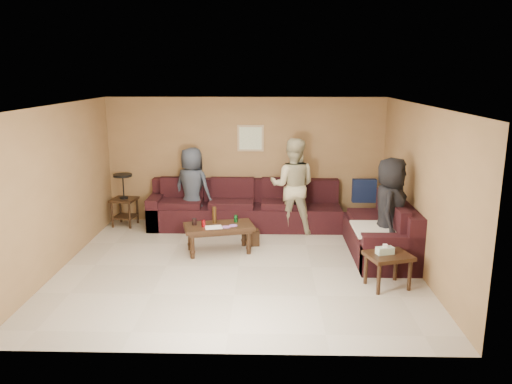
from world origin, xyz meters
TOP-DOWN VIEW (x-y plane):
  - room at (0.00, 0.00)m, footprint 5.60×5.50m
  - sectional_sofa at (0.81, 1.52)m, footprint 4.65×2.90m
  - coffee_table at (-0.38, 0.65)m, footprint 1.25×0.83m
  - end_table_left at (-2.38, 2.11)m, footprint 0.52×0.52m
  - side_table_right at (2.14, -0.71)m, footprint 0.72×0.64m
  - waste_bin at (0.18, 1.02)m, footprint 0.26×0.26m
  - wall_art at (0.10, 2.48)m, footprint 0.52×0.04m
  - person_left at (-1.01, 2.01)m, footprint 0.91×0.77m
  - person_middle at (0.92, 1.81)m, footprint 0.96×0.79m
  - person_right at (2.38, 0.31)m, footprint 0.78×0.96m

SIDE VIEW (x-z plane):
  - waste_bin at x=0.18m, z-range 0.00..0.27m
  - sectional_sofa at x=0.81m, z-range -0.16..0.81m
  - coffee_table at x=-0.38m, z-range 0.03..0.78m
  - side_table_right at x=2.14m, z-range 0.10..0.74m
  - end_table_left at x=-2.38m, z-range 0.02..1.06m
  - person_left at x=-1.01m, z-range 0.00..1.58m
  - person_right at x=2.38m, z-range 0.00..1.69m
  - person_middle at x=0.92m, z-range 0.00..1.79m
  - room at x=0.00m, z-range 0.41..2.91m
  - wall_art at x=0.10m, z-range 1.44..1.96m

